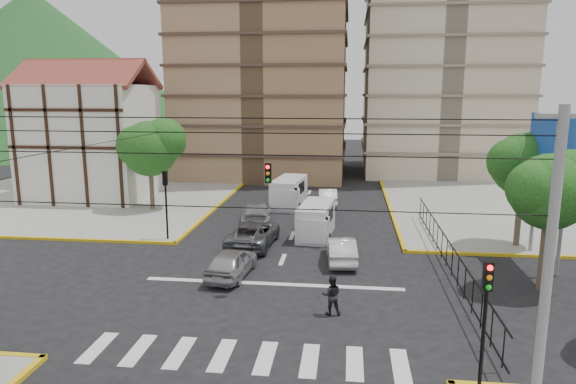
# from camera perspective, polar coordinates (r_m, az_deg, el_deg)

# --- Properties ---
(ground) EXTENTS (160.00, 160.00, 0.00)m
(ground) POSITION_cam_1_polar(r_m,az_deg,el_deg) (24.96, -2.11, -11.16)
(ground) COLOR black
(ground) RESTS_ON ground
(sidewalk_nw) EXTENTS (26.00, 26.00, 0.15)m
(sidewalk_nw) POSITION_cam_1_polar(r_m,az_deg,el_deg) (49.78, -21.70, -0.53)
(sidewalk_nw) COLOR gray
(sidewalk_nw) RESTS_ON ground
(sidewalk_ne) EXTENTS (26.00, 26.00, 0.15)m
(sidewalk_ne) POSITION_cam_1_polar(r_m,az_deg,el_deg) (46.79, 27.11, -1.68)
(sidewalk_ne) COLOR gray
(sidewalk_ne) RESTS_ON ground
(crosswalk_stripes) EXTENTS (12.00, 2.40, 0.01)m
(crosswalk_stripes) POSITION_cam_1_polar(r_m,az_deg,el_deg) (19.62, -4.93, -17.73)
(crosswalk_stripes) COLOR silver
(crosswalk_stripes) RESTS_ON ground
(stop_line) EXTENTS (13.00, 0.40, 0.01)m
(stop_line) POSITION_cam_1_polar(r_m,az_deg,el_deg) (26.06, -1.70, -10.16)
(stop_line) COLOR silver
(stop_line) RESTS_ON ground
(tudor_building) EXTENTS (10.80, 8.05, 12.23)m
(tudor_building) POSITION_cam_1_polar(r_m,az_deg,el_deg) (48.60, -21.10, 5.43)
(tudor_building) COLOR silver
(tudor_building) RESTS_ON ground
(distant_hill) EXTENTS (70.00, 70.00, 28.00)m
(distant_hill) POSITION_cam_1_polar(r_m,az_deg,el_deg) (109.86, -26.15, 12.40)
(distant_hill) COLOR #1C4E1A
(distant_hill) RESTS_ON ground
(park_fence) EXTENTS (0.10, 22.50, 1.66)m
(park_fence) POSITION_cam_1_polar(r_m,az_deg,el_deg) (29.40, 17.12, -8.16)
(park_fence) COLOR black
(park_fence) RESTS_ON ground
(billboard) EXTENTS (0.36, 6.20, 8.10)m
(billboard) POSITION_cam_1_polar(r_m,az_deg,el_deg) (30.97, 27.25, 3.48)
(billboard) COLOR slate
(billboard) RESTS_ON ground
(tree_park_a) EXTENTS (4.41, 3.60, 6.83)m
(tree_park_a) POSITION_cam_1_polar(r_m,az_deg,el_deg) (26.94, 27.23, 0.37)
(tree_park_a) COLOR #473828
(tree_park_a) RESTS_ON ground
(tree_park_c) EXTENTS (4.65, 3.80, 7.25)m
(tree_park_c) POSITION_cam_1_polar(r_m,az_deg,el_deg) (33.76, 24.82, 3.08)
(tree_park_c) COLOR #473828
(tree_park_c) RESTS_ON ground
(tree_tudor) EXTENTS (5.39, 4.40, 7.43)m
(tree_tudor) POSITION_cam_1_polar(r_m,az_deg,el_deg) (42.02, -15.00, 4.96)
(tree_tudor) COLOR #473828
(tree_tudor) RESTS_ON ground
(traffic_light_se) EXTENTS (0.28, 0.22, 4.40)m
(traffic_light_se) POSITION_cam_1_polar(r_m,az_deg,el_deg) (16.83, 21.09, -11.84)
(traffic_light_se) COLOR black
(traffic_light_se) RESTS_ON ground
(traffic_light_nw) EXTENTS (0.28, 0.22, 4.40)m
(traffic_light_nw) POSITION_cam_1_polar(r_m,az_deg,el_deg) (33.28, -13.43, -0.17)
(traffic_light_nw) COLOR black
(traffic_light_nw) RESTS_ON ground
(traffic_light_hanging) EXTENTS (18.00, 9.12, 0.92)m
(traffic_light_hanging) POSITION_cam_1_polar(r_m,az_deg,el_deg) (21.38, -3.06, 1.53)
(traffic_light_hanging) COLOR black
(traffic_light_hanging) RESTS_ON ground
(utility_pole_se) EXTENTS (1.40, 0.28, 9.00)m
(utility_pole_se) POSITION_cam_1_polar(r_m,az_deg,el_deg) (15.55, 26.92, -7.71)
(utility_pole_se) COLOR slate
(utility_pole_se) RESTS_ON ground
(van_right_lane) EXTENTS (2.38, 5.03, 2.19)m
(van_right_lane) POSITION_cam_1_polar(r_m,az_deg,el_deg) (33.75, 3.11, -3.29)
(van_right_lane) COLOR silver
(van_right_lane) RESTS_ON ground
(van_left_lane) EXTENTS (2.67, 5.47, 2.37)m
(van_left_lane) POSITION_cam_1_polar(r_m,az_deg,el_deg) (42.48, 0.08, -0.15)
(van_left_lane) COLOR silver
(van_left_lane) RESTS_ON ground
(car_silver_front_left) EXTENTS (2.22, 4.57, 1.50)m
(car_silver_front_left) POSITION_cam_1_polar(r_m,az_deg,el_deg) (26.95, -6.27, -7.79)
(car_silver_front_left) COLOR #A4A3A8
(car_silver_front_left) RESTS_ON ground
(car_white_front_right) EXTENTS (1.91, 4.48, 1.44)m
(car_white_front_right) POSITION_cam_1_polar(r_m,az_deg,el_deg) (29.17, 5.92, -6.37)
(car_white_front_right) COLOR silver
(car_white_front_right) RESTS_ON ground
(car_grey_mid_left) EXTENTS (2.90, 5.70, 1.54)m
(car_grey_mid_left) POSITION_cam_1_polar(r_m,az_deg,el_deg) (32.05, -3.87, -4.63)
(car_grey_mid_left) COLOR slate
(car_grey_mid_left) RESTS_ON ground
(car_silver_rear_left) EXTENTS (2.72, 5.25, 1.45)m
(car_silver_rear_left) POSITION_cam_1_polar(r_m,az_deg,el_deg) (37.71, -3.54, -2.28)
(car_silver_rear_left) COLOR #B3B3B8
(car_silver_rear_left) RESTS_ON ground
(car_darkgrey_mid_right) EXTENTS (2.18, 4.38, 1.43)m
(car_darkgrey_mid_right) POSITION_cam_1_polar(r_m,az_deg,el_deg) (38.93, 3.50, -1.87)
(car_darkgrey_mid_right) COLOR #2A2A2D
(car_darkgrey_mid_right) RESTS_ON ground
(car_white_rear_right) EXTENTS (1.80, 4.36, 1.40)m
(car_white_rear_right) POSITION_cam_1_polar(r_m,az_deg,el_deg) (43.53, 4.43, -0.51)
(car_white_rear_right) COLOR white
(car_white_rear_right) RESTS_ON ground
(pedestrian_crosswalk) EXTENTS (0.92, 0.75, 1.75)m
(pedestrian_crosswalk) POSITION_cam_1_polar(r_m,az_deg,el_deg) (22.51, 4.85, -11.35)
(pedestrian_crosswalk) COLOR black
(pedestrian_crosswalk) RESTS_ON ground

